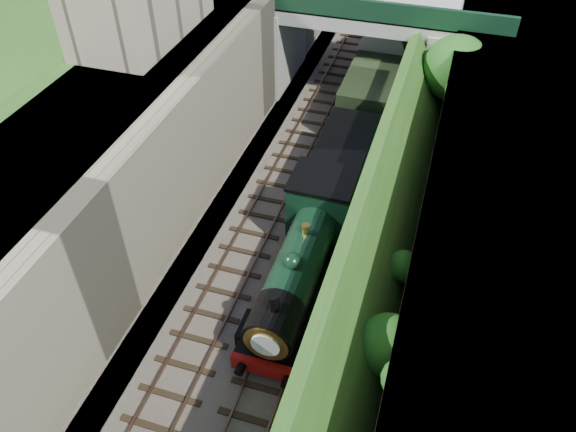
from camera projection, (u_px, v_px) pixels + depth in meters
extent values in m
plane|color=#1E4714|center=(226.00, 399.00, 20.84)|extent=(160.00, 160.00, 0.00)
cube|color=#473F38|center=(347.00, 121.00, 35.02)|extent=(10.00, 90.00, 0.20)
cube|color=#756B56|center=(262.00, 58.00, 33.98)|extent=(1.00, 90.00, 7.00)
cube|color=#262628|center=(209.00, 50.00, 34.76)|extent=(6.00, 90.00, 7.00)
cube|color=#262628|center=(519.00, 101.00, 30.88)|extent=(8.00, 90.00, 6.25)
cube|color=#1E4714|center=(435.00, 96.00, 32.17)|extent=(4.02, 90.00, 6.36)
sphere|color=#194C14|center=(403.00, 380.00, 16.38)|extent=(1.30, 1.30, 1.30)
sphere|color=#194C14|center=(389.00, 345.00, 18.43)|extent=(2.17, 2.17, 2.17)
sphere|color=#194C14|center=(404.00, 266.00, 21.25)|extent=(1.26, 1.26, 1.26)
sphere|color=#194C14|center=(379.00, 244.00, 25.09)|extent=(1.99, 1.99, 1.99)
sphere|color=#194C14|center=(380.00, 225.00, 26.52)|extent=(1.66, 1.66, 1.66)
sphere|color=#194C14|center=(389.00, 187.00, 28.95)|extent=(1.99, 1.99, 1.99)
sphere|color=#194C14|center=(462.00, 90.00, 28.09)|extent=(1.66, 1.66, 1.66)
sphere|color=#194C14|center=(441.00, 84.00, 32.23)|extent=(1.43, 1.43, 1.43)
sphere|color=#194C14|center=(467.00, 42.00, 32.68)|extent=(1.94, 1.94, 1.94)
sphere|color=#194C14|center=(463.00, 26.00, 35.90)|extent=(2.11, 2.11, 2.11)
sphere|color=#194C14|center=(432.00, 51.00, 39.59)|extent=(2.26, 2.26, 2.26)
sphere|color=#194C14|center=(453.00, 17.00, 40.21)|extent=(1.96, 1.96, 1.96)
sphere|color=#194C14|center=(446.00, 5.00, 45.48)|extent=(2.15, 2.15, 2.15)
cube|color=black|center=(316.00, 114.00, 35.37)|extent=(2.50, 90.00, 0.07)
cube|color=brown|center=(305.00, 111.00, 35.47)|extent=(0.08, 90.00, 0.14)
cube|color=brown|center=(327.00, 114.00, 35.15)|extent=(0.08, 90.00, 0.14)
cube|color=black|center=(366.00, 122.00, 34.66)|extent=(2.50, 90.00, 0.07)
cube|color=brown|center=(355.00, 119.00, 34.76)|extent=(0.08, 90.00, 0.14)
cube|color=brown|center=(378.00, 123.00, 34.44)|extent=(0.08, 90.00, 0.14)
cube|color=gray|center=(376.00, 9.00, 34.03)|extent=(16.00, 6.00, 0.90)
cube|color=#133520|center=(369.00, 11.00, 31.37)|extent=(16.00, 0.30, 1.20)
cube|color=gray|center=(283.00, 41.00, 37.26)|extent=(1.40, 6.40, 5.70)
cube|color=gray|center=(446.00, 63.00, 34.87)|extent=(2.40, 6.40, 5.70)
cylinder|color=black|center=(447.00, 110.00, 31.92)|extent=(0.30, 0.30, 4.40)
sphere|color=#194C14|center=(456.00, 68.00, 30.19)|extent=(3.60, 3.60, 3.60)
sphere|color=#194C14|center=(464.00, 73.00, 31.05)|extent=(2.40, 2.40, 2.40)
cube|color=black|center=(298.00, 295.00, 23.94)|extent=(2.40, 8.40, 0.60)
cube|color=black|center=(304.00, 270.00, 24.28)|extent=(2.70, 10.00, 0.35)
cube|color=maroon|center=(266.00, 369.00, 20.72)|extent=(2.70, 0.25, 0.70)
cylinder|color=black|center=(300.00, 262.00, 22.85)|extent=(1.90, 5.60, 1.90)
cylinder|color=black|center=(274.00, 324.00, 20.50)|extent=(1.96, 1.80, 1.96)
cylinder|color=white|center=(265.00, 346.00, 19.80)|extent=(1.10, 0.05, 1.10)
cylinder|color=black|center=(273.00, 303.00, 19.70)|extent=(0.44, 0.44, 0.90)
sphere|color=black|center=(292.00, 262.00, 21.47)|extent=(0.76, 0.76, 0.76)
cylinder|color=#A57F33|center=(306.00, 229.00, 22.69)|extent=(0.32, 0.32, 0.50)
cube|color=black|center=(322.00, 204.00, 25.31)|extent=(2.75, 2.40, 2.80)
cube|color=black|center=(324.00, 179.00, 24.35)|extent=(2.85, 2.50, 0.15)
cube|color=black|center=(249.00, 330.00, 22.13)|extent=(0.60, 1.40, 0.90)
cube|color=black|center=(309.00, 346.00, 21.57)|extent=(0.60, 1.40, 0.90)
cube|color=black|center=(342.00, 182.00, 29.81)|extent=(2.30, 6.00, 0.50)
cube|color=black|center=(342.00, 179.00, 29.64)|extent=(2.60, 6.00, 0.50)
cube|color=black|center=(344.00, 160.00, 28.85)|extent=(2.70, 6.00, 2.40)
cube|color=black|center=(345.00, 140.00, 28.01)|extent=(2.50, 5.60, 0.20)
cube|color=black|center=(384.00, 75.00, 38.82)|extent=(2.30, 17.00, 0.40)
cube|color=black|center=(384.00, 72.00, 38.65)|extent=(2.50, 17.00, 0.50)
cube|color=black|center=(387.00, 52.00, 37.65)|extent=(2.80, 18.00, 2.70)
cube|color=slate|center=(389.00, 30.00, 36.66)|extent=(2.90, 18.00, 0.50)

